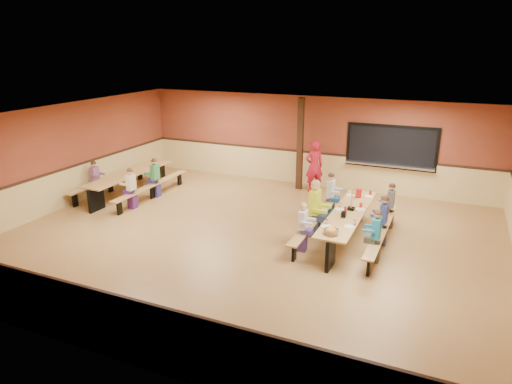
% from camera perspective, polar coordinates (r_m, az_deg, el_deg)
% --- Properties ---
extents(ground, '(12.00, 12.00, 0.00)m').
position_cam_1_polar(ground, '(11.43, -0.76, -5.81)').
color(ground, olive).
rests_on(ground, ground).
extents(room_envelope, '(12.04, 10.04, 3.02)m').
position_cam_1_polar(room_envelope, '(11.17, -0.78, -2.58)').
color(room_envelope, brown).
rests_on(room_envelope, ground).
extents(kitchen_pass_through, '(2.78, 0.28, 1.38)m').
position_cam_1_polar(kitchen_pass_through, '(14.90, 16.53, 5.19)').
color(kitchen_pass_through, black).
rests_on(kitchen_pass_through, ground).
extents(structural_post, '(0.18, 0.18, 3.00)m').
position_cam_1_polar(structural_post, '(14.96, 5.53, 5.95)').
color(structural_post, black).
rests_on(structural_post, ground).
extents(cafeteria_table_main, '(1.91, 3.70, 0.74)m').
position_cam_1_polar(cafeteria_table_main, '(11.33, 11.36, -3.52)').
color(cafeteria_table_main, '#A77C42').
rests_on(cafeteria_table_main, ground).
extents(cafeteria_table_second, '(1.91, 3.70, 0.74)m').
position_cam_1_polar(cafeteria_table_second, '(15.00, -15.47, 1.55)').
color(cafeteria_table_second, '#A77C42').
rests_on(cafeteria_table_second, ground).
extents(seated_child_white_left, '(0.35, 0.29, 1.17)m').
position_cam_1_polar(seated_child_white_left, '(10.62, 5.84, -4.42)').
color(seated_child_white_left, silver).
rests_on(seated_child_white_left, ground).
extents(seated_adult_yellow, '(0.48, 0.39, 1.44)m').
position_cam_1_polar(seated_adult_yellow, '(11.41, 7.33, -2.11)').
color(seated_adult_yellow, '#B8CF1A').
rests_on(seated_adult_yellow, ground).
extents(seated_child_grey_left, '(0.38, 0.31, 1.23)m').
position_cam_1_polar(seated_child_grey_left, '(12.84, 9.28, -0.36)').
color(seated_child_grey_left, silver).
rests_on(seated_child_grey_left, ground).
extents(seated_child_teal_right, '(0.37, 0.30, 1.20)m').
position_cam_1_polar(seated_child_teal_right, '(10.38, 14.77, -5.39)').
color(seated_child_teal_right, '#1B6D8E').
rests_on(seated_child_teal_right, ground).
extents(seated_child_navy_right, '(0.37, 0.30, 1.21)m').
position_cam_1_polar(seated_child_navy_right, '(11.30, 15.61, -3.49)').
color(seated_child_navy_right, navy).
rests_on(seated_child_navy_right, ground).
extents(seated_child_char_right, '(0.36, 0.30, 1.20)m').
position_cam_1_polar(seated_child_char_right, '(12.40, 16.44, -1.65)').
color(seated_child_char_right, '#545760').
rests_on(seated_child_char_right, ground).
extents(seated_child_purple_sec, '(0.35, 0.28, 1.17)m').
position_cam_1_polar(seated_child_purple_sec, '(15.05, -19.45, 1.45)').
color(seated_child_purple_sec, '#7F507A').
rests_on(seated_child_purple_sec, ground).
extents(seated_child_green_sec, '(0.38, 0.31, 1.22)m').
position_cam_1_polar(seated_child_green_sec, '(14.64, -12.47, 1.74)').
color(seated_child_green_sec, '#34804A').
rests_on(seated_child_green_sec, ground).
extents(seated_child_tan_sec, '(0.36, 0.30, 1.19)m').
position_cam_1_polar(seated_child_tan_sec, '(13.76, -15.31, 0.40)').
color(seated_child_tan_sec, beige).
rests_on(seated_child_tan_sec, ground).
extents(standing_woman, '(0.73, 0.70, 1.69)m').
position_cam_1_polar(standing_woman, '(14.86, 7.28, 3.20)').
color(standing_woman, red).
rests_on(standing_woman, ground).
extents(punch_pitcher, '(0.16, 0.16, 0.22)m').
position_cam_1_polar(punch_pitcher, '(12.38, 12.71, -0.15)').
color(punch_pitcher, '#B31817').
rests_on(punch_pitcher, cafeteria_table_main).
extents(chip_bowl, '(0.32, 0.32, 0.15)m').
position_cam_1_polar(chip_bowl, '(9.89, 9.36, -4.86)').
color(chip_bowl, orange).
rests_on(chip_bowl, cafeteria_table_main).
extents(napkin_dispenser, '(0.10, 0.14, 0.13)m').
position_cam_1_polar(napkin_dispenser, '(10.92, 10.91, -2.77)').
color(napkin_dispenser, black).
rests_on(napkin_dispenser, cafeteria_table_main).
extents(condiment_mustard, '(0.06, 0.06, 0.17)m').
position_cam_1_polar(condiment_mustard, '(11.18, 11.12, -2.16)').
color(condiment_mustard, yellow).
rests_on(condiment_mustard, cafeteria_table_main).
extents(condiment_ketchup, '(0.06, 0.06, 0.17)m').
position_cam_1_polar(condiment_ketchup, '(11.15, 11.10, -2.22)').
color(condiment_ketchup, '#B2140F').
rests_on(condiment_ketchup, cafeteria_table_main).
extents(table_paddle, '(0.16, 0.16, 0.56)m').
position_cam_1_polar(table_paddle, '(11.40, 11.84, -1.54)').
color(table_paddle, black).
rests_on(table_paddle, cafeteria_table_main).
extents(place_settings, '(0.65, 3.30, 0.11)m').
position_cam_1_polar(place_settings, '(11.24, 11.45, -2.24)').
color(place_settings, beige).
rests_on(place_settings, cafeteria_table_main).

